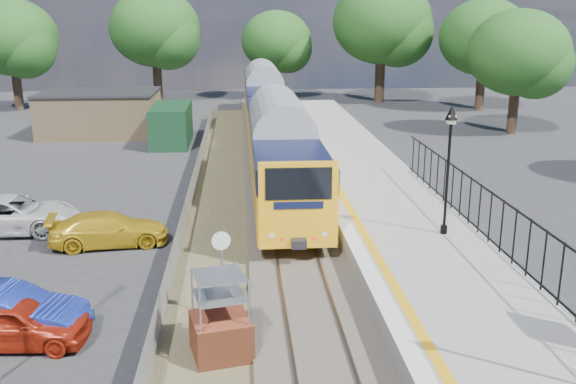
{
  "coord_description": "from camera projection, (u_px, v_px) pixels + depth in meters",
  "views": [
    {
      "loc": [
        -1.91,
        -15.27,
        8.48
      ],
      "look_at": [
        -0.15,
        7.99,
        2.0
      ],
      "focal_mm": 40.0,
      "sensor_mm": 36.0,
      "label": 1
    }
  ],
  "objects": [
    {
      "name": "tree_line",
      "position": [
        276.0,
        36.0,
        55.76
      ],
      "size": [
        56.8,
        43.8,
        11.88
      ],
      "color": "#332319",
      "rests_on": "ground"
    },
    {
      "name": "car_blue",
      "position": [
        5.0,
        313.0,
        17.28
      ],
      "size": [
        4.5,
        2.07,
        1.43
      ],
      "primitive_type": "imported",
      "rotation": [
        0.0,
        0.0,
        1.44
      ],
      "color": "#192B96",
      "rests_on": "ground"
    },
    {
      "name": "wire_fence",
      "position": [
        189.0,
        200.0,
        28.14
      ],
      "size": [
        0.06,
        52.0,
        1.2
      ],
      "color": "#999EA3",
      "rests_on": "ground"
    },
    {
      "name": "track_bed",
      "position": [
        277.0,
        226.0,
        26.31
      ],
      "size": [
        5.9,
        80.0,
        0.29
      ],
      "color": "#473F38",
      "rests_on": "ground"
    },
    {
      "name": "speed_sign",
      "position": [
        222.0,
        261.0,
        17.98
      ],
      "size": [
        0.53,
        0.15,
        2.68
      ],
      "rotation": [
        0.0,
        0.0,
        0.21
      ],
      "color": "#999EA3",
      "rests_on": "ground"
    },
    {
      "name": "ground",
      "position": [
        316.0,
        344.0,
        17.08
      ],
      "size": [
        120.0,
        120.0,
        0.0
      ],
      "primitive_type": "plane",
      "color": "#2D2D30",
      "rests_on": "ground"
    },
    {
      "name": "platform_edge",
      "position": [
        347.0,
        218.0,
        24.68
      ],
      "size": [
        0.9,
        70.0,
        0.01
      ],
      "color": "silver",
      "rests_on": "platform"
    },
    {
      "name": "palisade_fence",
      "position": [
        525.0,
        244.0,
        19.21
      ],
      "size": [
        0.12,
        26.0,
        2.0
      ],
      "color": "black",
      "rests_on": "platform"
    },
    {
      "name": "car_red",
      "position": [
        15.0,
        323.0,
        16.85
      ],
      "size": [
        3.96,
        1.81,
        1.32
      ],
      "primitive_type": "imported",
      "rotation": [
        0.0,
        0.0,
        1.51
      ],
      "color": "#A2220F",
      "rests_on": "ground"
    },
    {
      "name": "outbuilding",
      "position": [
        114.0,
        115.0,
        45.86
      ],
      "size": [
        10.8,
        10.1,
        3.12
      ],
      "color": "tan",
      "rests_on": "ground"
    },
    {
      "name": "brick_plinth",
      "position": [
        220.0,
        317.0,
        16.17
      ],
      "size": [
        1.71,
        1.71,
        2.3
      ],
      "rotation": [
        0.0,
        0.0,
        0.23
      ],
      "color": "brown",
      "rests_on": "ground"
    },
    {
      "name": "victorian_lamp_north",
      "position": [
        450.0,
        140.0,
        22.08
      ],
      "size": [
        0.44,
        0.44,
        4.6
      ],
      "color": "black",
      "rests_on": "platform"
    },
    {
      "name": "platform",
      "position": [
        399.0,
        228.0,
        24.95
      ],
      "size": [
        5.0,
        70.0,
        0.9
      ],
      "primitive_type": "cube",
      "color": "gray",
      "rests_on": "ground"
    },
    {
      "name": "train",
      "position": [
        269.0,
        113.0,
        41.21
      ],
      "size": [
        2.82,
        40.83,
        3.51
      ],
      "color": "#FAAF16",
      "rests_on": "ground"
    },
    {
      "name": "car_white",
      "position": [
        10.0,
        215.0,
        25.66
      ],
      "size": [
        5.34,
        2.49,
        1.48
      ],
      "primitive_type": "imported",
      "rotation": [
        0.0,
        0.0,
        1.58
      ],
      "color": "silver",
      "rests_on": "ground"
    },
    {
      "name": "car_yellow",
      "position": [
        109.0,
        229.0,
        24.23
      ],
      "size": [
        4.6,
        2.36,
        1.28
      ],
      "primitive_type": "imported",
      "rotation": [
        0.0,
        0.0,
        1.7
      ],
      "color": "gold",
      "rests_on": "ground"
    }
  ]
}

